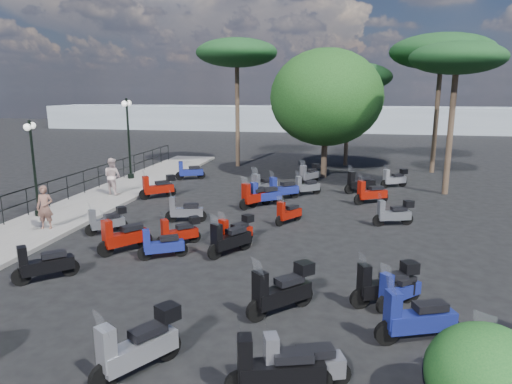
% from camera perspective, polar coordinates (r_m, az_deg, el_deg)
% --- Properties ---
extents(ground, '(120.00, 120.00, 0.00)m').
position_cam_1_polar(ground, '(16.29, -5.68, -5.46)').
color(ground, black).
rests_on(ground, ground).
extents(sidewalk, '(3.00, 30.00, 0.15)m').
position_cam_1_polar(sidewalk, '(21.53, -20.17, -1.51)').
color(sidewalk, slate).
rests_on(sidewalk, ground).
extents(railing, '(0.04, 26.04, 1.10)m').
position_cam_1_polar(railing, '(21.89, -23.52, 0.64)').
color(railing, black).
rests_on(railing, sidewalk).
extents(lamp_post_1, '(0.62, 1.03, 3.77)m').
position_cam_1_polar(lamp_post_1, '(19.79, -26.05, 3.38)').
color(lamp_post_1, black).
rests_on(lamp_post_1, sidewalk).
extents(lamp_post_2, '(0.54, 1.29, 4.47)m').
position_cam_1_polar(lamp_post_2, '(26.55, -15.66, 7.08)').
color(lamp_post_2, black).
rests_on(lamp_post_2, sidewalk).
extents(woman, '(0.65, 0.50, 1.58)m').
position_cam_1_polar(woman, '(17.98, -24.88, -1.76)').
color(woman, brown).
rests_on(woman, sidewalk).
extents(pedestrian_far, '(1.01, 0.88, 1.76)m').
position_cam_1_polar(pedestrian_far, '(22.81, -17.51, 1.89)').
color(pedestrian_far, '#C3A9A7').
rests_on(pedestrian_far, sidewalk).
extents(scooter_1, '(1.31, 1.24, 1.36)m').
position_cam_1_polar(scooter_1, '(13.61, -24.99, -8.22)').
color(scooter_1, black).
rests_on(scooter_1, ground).
extents(scooter_2, '(1.23, 1.53, 1.47)m').
position_cam_1_polar(scooter_2, '(15.03, -16.19, -5.44)').
color(scooter_2, black).
rests_on(scooter_2, ground).
extents(scooter_3, '(1.19, 1.17, 1.21)m').
position_cam_1_polar(scooter_3, '(17.19, -18.15, -3.49)').
color(scooter_3, black).
rests_on(scooter_3, ground).
extents(scooter_4, '(1.48, 1.30, 1.43)m').
position_cam_1_polar(scooter_4, '(22.13, -12.14, 0.59)').
color(scooter_4, black).
rests_on(scooter_4, ground).
extents(scooter_5, '(1.62, 0.89, 1.37)m').
position_cam_1_polar(scooter_5, '(26.48, -8.30, 2.54)').
color(scooter_5, black).
rests_on(scooter_5, ground).
extents(scooter_6, '(1.17, 1.63, 1.47)m').
position_cam_1_polar(scooter_6, '(8.86, -14.53, -18.16)').
color(scooter_6, black).
rests_on(scooter_6, ground).
extents(scooter_7, '(1.39, 0.88, 1.22)m').
position_cam_1_polar(scooter_7, '(14.24, -11.73, -6.56)').
color(scooter_7, black).
rests_on(scooter_7, ground).
extents(scooter_8, '(1.26, 1.09, 1.21)m').
position_cam_1_polar(scooter_8, '(15.33, -9.55, -4.96)').
color(scooter_8, black).
rests_on(scooter_8, ground).
extents(scooter_9, '(1.59, 0.63, 1.28)m').
position_cam_1_polar(scooter_9, '(17.95, -8.89, -2.37)').
color(scooter_9, black).
rests_on(scooter_9, ground).
extents(scooter_10, '(1.17, 1.56, 1.46)m').
position_cam_1_polar(scooter_10, '(19.90, -0.15, -0.56)').
color(scooter_10, black).
rests_on(scooter_10, ground).
extents(scooter_11, '(1.15, 1.61, 1.48)m').
position_cam_1_polar(scooter_11, '(22.06, 0.96, 0.77)').
color(scooter_11, black).
rests_on(scooter_11, ground).
extents(scooter_12, '(1.78, 0.77, 1.45)m').
position_cam_1_polar(scooter_12, '(8.11, 2.55, -21.36)').
color(scooter_12, black).
rests_on(scooter_12, ground).
extents(scooter_13, '(1.43, 1.43, 1.47)m').
position_cam_1_polar(scooter_13, '(10.66, 3.22, -12.25)').
color(scooter_13, black).
rests_on(scooter_13, ground).
extents(scooter_14, '(1.12, 1.52, 1.41)m').
position_cam_1_polar(scooter_14, '(14.27, -3.36, -5.99)').
color(scooter_14, black).
rests_on(scooter_14, ground).
extents(scooter_15, '(1.05, 1.36, 1.25)m').
position_cam_1_polar(scooter_15, '(15.12, -2.59, -4.98)').
color(scooter_15, black).
rests_on(scooter_15, ground).
extents(scooter_16, '(1.48, 1.19, 1.42)m').
position_cam_1_polar(scooter_16, '(20.18, 1.05, -0.41)').
color(scooter_16, black).
rests_on(scooter_16, ground).
extents(scooter_17, '(1.08, 1.49, 1.35)m').
position_cam_1_polar(scooter_17, '(25.39, 6.66, 2.24)').
color(scooter_17, black).
rests_on(scooter_17, ground).
extents(scooter_18, '(1.67, 0.81, 1.38)m').
position_cam_1_polar(scooter_18, '(8.28, 5.49, -20.80)').
color(scooter_18, black).
rests_on(scooter_18, ground).
extents(scooter_19, '(1.77, 0.89, 1.47)m').
position_cam_1_polar(scooter_19, '(10.10, 19.39, -14.76)').
color(scooter_19, black).
rests_on(scooter_19, ground).
extents(scooter_20, '(1.13, 1.13, 1.20)m').
position_cam_1_polar(scooter_20, '(11.48, 17.35, -11.71)').
color(scooter_20, black).
rests_on(scooter_20, ground).
extents(scooter_21, '(0.91, 1.29, 1.18)m').
position_cam_1_polar(scooter_21, '(17.59, 4.05, -2.68)').
color(scooter_21, black).
rests_on(scooter_21, ground).
extents(scooter_22, '(1.33, 1.00, 1.25)m').
position_cam_1_polar(scooter_22, '(22.40, 6.31, 0.66)').
color(scooter_22, black).
rests_on(scooter_22, ground).
extents(scooter_23, '(1.58, 1.09, 1.44)m').
position_cam_1_polar(scooter_23, '(23.33, 12.85, 1.07)').
color(scooter_23, black).
rests_on(scooter_23, ground).
extents(scooter_25, '(1.15, 1.50, 1.41)m').
position_cam_1_polar(scooter_25, '(9.63, 27.53, -17.09)').
color(scooter_25, black).
rests_on(scooter_25, ground).
extents(scooter_26, '(1.62, 0.94, 1.38)m').
position_cam_1_polar(scooter_26, '(11.44, 15.86, -11.13)').
color(scooter_26, black).
rests_on(scooter_26, ground).
extents(scooter_27, '(1.55, 0.75, 1.27)m').
position_cam_1_polar(scooter_27, '(18.04, 16.84, -2.58)').
color(scooter_27, black).
rests_on(scooter_27, ground).
extents(scooter_28, '(1.57, 1.01, 1.39)m').
position_cam_1_polar(scooter_28, '(21.21, 14.14, -0.18)').
color(scooter_28, black).
rests_on(scooter_28, ground).
extents(scooter_29, '(1.43, 0.97, 1.27)m').
position_cam_1_polar(scooter_29, '(25.16, 16.91, 1.61)').
color(scooter_29, black).
rests_on(scooter_29, ground).
extents(scooter_30, '(1.48, 1.19, 1.42)m').
position_cam_1_polar(scooter_30, '(21.41, 3.35, 0.32)').
color(scooter_30, black).
rests_on(scooter_30, ground).
extents(broadleaf_tree, '(6.49, 6.49, 7.39)m').
position_cam_1_polar(broadleaf_tree, '(26.94, 8.75, 11.58)').
color(broadleaf_tree, '#38281E').
rests_on(broadleaf_tree, ground).
extents(pine_0, '(5.63, 5.63, 6.88)m').
position_cam_1_polar(pine_0, '(31.64, 11.55, 13.86)').
color(pine_0, '#38281E').
rests_on(pine_0, ground).
extents(pine_1, '(6.10, 6.10, 8.35)m').
position_cam_1_polar(pine_1, '(30.36, 22.21, 15.89)').
color(pine_1, '#38281E').
rests_on(pine_1, ground).
extents(pine_2, '(5.28, 5.28, 8.33)m').
position_cam_1_polar(pine_2, '(30.77, -2.41, 16.93)').
color(pine_2, '#38281E').
rests_on(pine_2, ground).
extents(pine_3, '(4.40, 4.40, 7.29)m').
position_cam_1_polar(pine_3, '(24.06, 23.83, 14.96)').
color(pine_3, '#38281E').
rests_on(pine_3, ground).
extents(shrub_near, '(1.83, 1.83, 1.56)m').
position_cam_1_polar(shrub_near, '(8.26, 26.85, -19.86)').
color(shrub_near, '#15491C').
rests_on(shrub_near, ground).
extents(distant_hills, '(70.00, 8.00, 3.00)m').
position_cam_1_polar(distant_hills, '(60.10, 6.69, 9.13)').
color(distant_hills, gray).
rests_on(distant_hills, ground).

